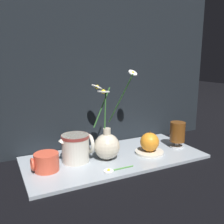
# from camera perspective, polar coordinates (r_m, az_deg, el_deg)

# --- Properties ---
(ground_plane) EXTENTS (6.00, 6.00, 0.00)m
(ground_plane) POSITION_cam_1_polar(r_m,az_deg,el_deg) (1.04, 0.59, -10.67)
(ground_plane) COLOR black
(shelf) EXTENTS (0.72, 0.33, 0.01)m
(shelf) POSITION_cam_1_polar(r_m,az_deg,el_deg) (1.04, 0.59, -10.36)
(shelf) COLOR #9EA8B2
(shelf) RESTS_ON ground_plane
(backdrop_wall) EXTENTS (1.22, 0.02, 1.10)m
(backdrop_wall) POSITION_cam_1_polar(r_m,az_deg,el_deg) (1.13, -3.77, 19.65)
(backdrop_wall) COLOR black
(backdrop_wall) RESTS_ON ground_plane
(vase_with_flowers) EXTENTS (0.21, 0.15, 0.35)m
(vase_with_flowers) POSITION_cam_1_polar(r_m,az_deg,el_deg) (0.99, -1.15, -7.27)
(vase_with_flowers) COLOR beige
(vase_with_flowers) RESTS_ON shelf
(yellow_mug) EXTENTS (0.10, 0.09, 0.06)m
(yellow_mug) POSITION_cam_1_polar(r_m,az_deg,el_deg) (0.93, -14.86, -10.99)
(yellow_mug) COLOR #DB5138
(yellow_mug) RESTS_ON shelf
(ceramic_pitcher) EXTENTS (0.13, 0.11, 0.12)m
(ceramic_pitcher) POSITION_cam_1_polar(r_m,az_deg,el_deg) (0.98, -8.20, -7.82)
(ceramic_pitcher) COLOR beige
(ceramic_pitcher) RESTS_ON shelf
(tea_glass) EXTENTS (0.07, 0.07, 0.11)m
(tea_glass) POSITION_cam_1_polar(r_m,az_deg,el_deg) (1.15, 14.73, -4.61)
(tea_glass) COLOR silver
(tea_glass) RESTS_ON shelf
(saucer_plate) EXTENTS (0.12, 0.12, 0.01)m
(saucer_plate) POSITION_cam_1_polar(r_m,az_deg,el_deg) (1.07, 8.51, -9.03)
(saucer_plate) COLOR silver
(saucer_plate) RESTS_ON shelf
(orange_fruit) EXTENTS (0.08, 0.08, 0.09)m
(orange_fruit) POSITION_cam_1_polar(r_m,az_deg,el_deg) (1.06, 8.59, -6.79)
(orange_fruit) COLOR orange
(orange_fruit) RESTS_ON saucer_plate
(loose_daisy) EXTENTS (0.12, 0.04, 0.01)m
(loose_daisy) POSITION_cam_1_polar(r_m,az_deg,el_deg) (0.91, 0.05, -13.15)
(loose_daisy) COLOR #4C8E3D
(loose_daisy) RESTS_ON shelf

